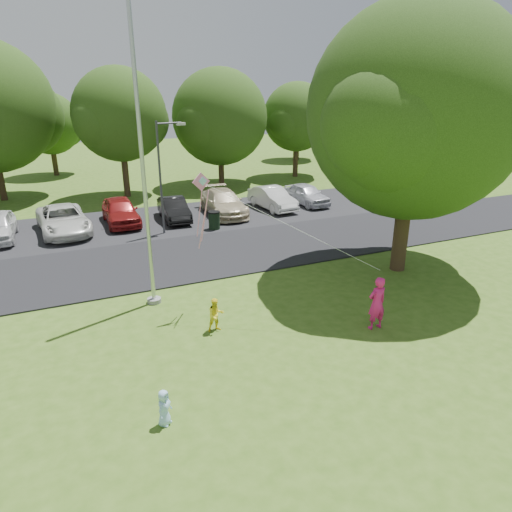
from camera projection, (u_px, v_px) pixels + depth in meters
name	position (u px, v px, depth m)	size (l,w,h in m)	color
ground	(306.00, 349.00, 13.67)	(120.00, 120.00, 0.00)	#385C18
park_road	(211.00, 254.00, 21.37)	(60.00, 6.00, 0.06)	black
parking_strip	(176.00, 219.00, 26.94)	(42.00, 7.00, 0.06)	black
flagpole	(145.00, 190.00, 15.18)	(0.50, 0.50, 10.00)	#B7BABF
street_lamp	(164.00, 168.00, 23.25)	(1.61, 0.54, 5.82)	#3F3F44
trash_can	(214.00, 221.00, 24.87)	(0.65, 0.65, 1.03)	black
big_tree	(414.00, 117.00, 17.36)	(9.02, 8.30, 10.64)	#332316
tree_row	(162.00, 111.00, 33.05)	(64.35, 11.94, 10.88)	#332316
horizon_trees	(166.00, 122.00, 42.74)	(77.46, 7.20, 7.02)	#332316
parked_cars	(162.00, 209.00, 26.27)	(19.89, 5.35, 1.49)	silver
woman	(377.00, 303.00, 14.56)	(0.65, 0.43, 1.79)	#DC1D76
child_yellow	(216.00, 315.00, 14.51)	(0.55, 0.43, 1.13)	yellow
child_blue	(164.00, 408.00, 10.48)	(0.45, 0.29, 0.91)	#A3D3FA
kite	(206.00, 197.00, 14.75)	(4.88, 3.84, 2.79)	pink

